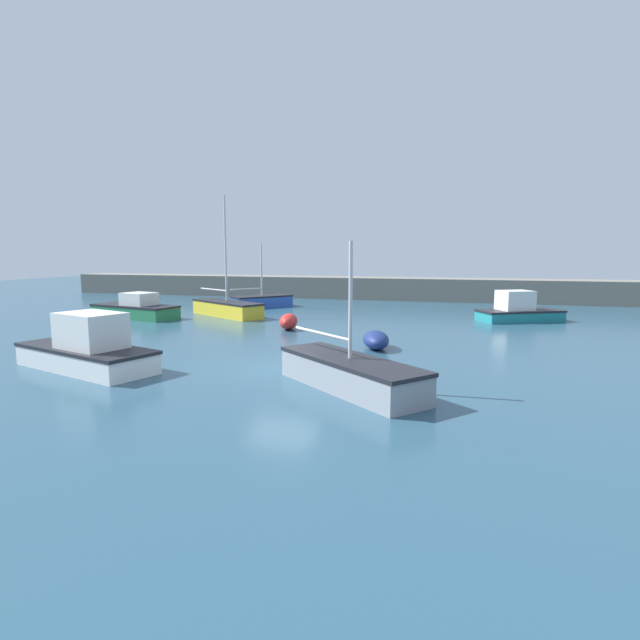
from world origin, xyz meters
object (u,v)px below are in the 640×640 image
Objects in this scene: motorboat_grey_hull at (136,309)px; motorboat_with_cabin at (88,349)px; sailboat_tall_mast at (227,308)px; dinghy_near_pier at (376,340)px; mooring_buoy_pink at (79,333)px; cabin_cruiser_white at (518,310)px; sailboat_short_mast at (262,301)px; fishing_dinghy_green at (289,321)px; sailboat_twin_hulled at (350,373)px; mooring_buoy_white at (204,304)px.

motorboat_grey_hull is 1.02× the size of motorboat_with_cabin.
sailboat_tall_mast reaches higher than motorboat_with_cabin.
dinghy_near_pier is 6.14× the size of mooring_buoy_pink.
cabin_cruiser_white is 1.12× the size of sailboat_short_mast.
fishing_dinghy_green is at bearing 29.10° from mooring_buoy_pink.
sailboat_tall_mast is 18.40m from cabin_cruiser_white.
motorboat_grey_hull is 23.97m from cabin_cruiser_white.
sailboat_twin_hulled reaches higher than cabin_cruiser_white.
motorboat_with_cabin is at bearing -139.61° from sailboat_twin_hulled.
cabin_cruiser_white is at bearing -72.54° from fishing_dinghy_green.
sailboat_twin_hulled is 0.99× the size of cabin_cruiser_white.
motorboat_with_cabin is 24.05m from cabin_cruiser_white.
sailboat_tall_mast is 15.08× the size of mooring_buoy_white.
motorboat_with_cabin is 20.77m from sailboat_short_mast.
motorboat_with_cabin is at bearing -46.17° from mooring_buoy_pink.
cabin_cruiser_white is at bearing -59.31° from sailboat_short_mast.
cabin_cruiser_white is at bearing 39.24° from sailboat_tall_mast.
cabin_cruiser_white is at bearing -3.59° from mooring_buoy_white.
motorboat_with_cabin is 2.55× the size of dinghy_near_pier.
fishing_dinghy_green is at bearing -178.67° from cabin_cruiser_white.
motorboat_with_cabin is 0.79× the size of sailboat_tall_mast.
sailboat_short_mast is at bearing -111.65° from motorboat_grey_hull.
sailboat_short_mast is (-18.01, 2.88, -0.17)m from cabin_cruiser_white.
motorboat_with_cabin is (7.27, -12.76, 0.16)m from motorboat_grey_hull.
dinghy_near_pier reaches higher than mooring_buoy_white.
motorboat_grey_hull is 9.61m from sailboat_short_mast.
dinghy_near_pier reaches higher than mooring_buoy_pink.
mooring_buoy_pink is 0.76× the size of mooring_buoy_white.
motorboat_with_cabin is at bearing 149.37° from fishing_dinghy_green.
fishing_dinghy_green is 5.40× the size of mooring_buoy_pink.
motorboat_grey_hull is at bearing 164.41° from cabin_cruiser_white.
cabin_cruiser_white is (23.43, 5.06, 0.07)m from motorboat_grey_hull.
sailboat_short_mast is at bearing -67.46° from motorboat_with_cabin.
fishing_dinghy_green is 0.40× the size of sailboat_twin_hulled.
sailboat_tall_mast is at bearing -46.19° from mooring_buoy_white.
sailboat_twin_hulled is at bearing -51.08° from mooring_buoy_white.
sailboat_short_mast is (-5.61, 9.78, 0.05)m from fishing_dinghy_green.
motorboat_with_cabin is 11.99× the size of mooring_buoy_white.
sailboat_tall_mast is 1.45× the size of sailboat_twin_hulled.
fishing_dinghy_green reaches higher than dinghy_near_pier.
fishing_dinghy_green is at bearing -5.29° from sailboat_tall_mast.
sailboat_short_mast reaches higher than cabin_cruiser_white.
motorboat_with_cabin is 1.28× the size of sailboat_short_mast.
fishing_dinghy_green is 0.44× the size of sailboat_short_mast.
sailboat_short_mast is at bearing 118.96° from sailboat_tall_mast.
sailboat_short_mast is 4.34m from mooring_buoy_white.
sailboat_short_mast is at bearing 18.19° from fishing_dinghy_green.
mooring_buoy_white is (-15.51, 19.21, -0.25)m from sailboat_twin_hulled.
fishing_dinghy_green is (3.75, 10.91, -0.32)m from motorboat_with_cabin.
dinghy_near_pier is (16.54, -6.07, -0.19)m from motorboat_grey_hull.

